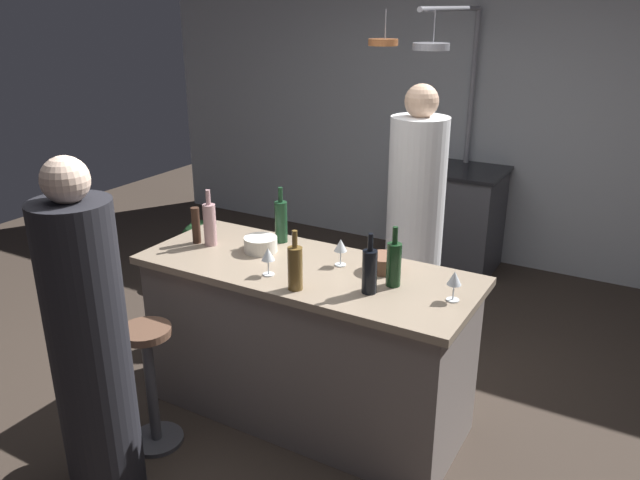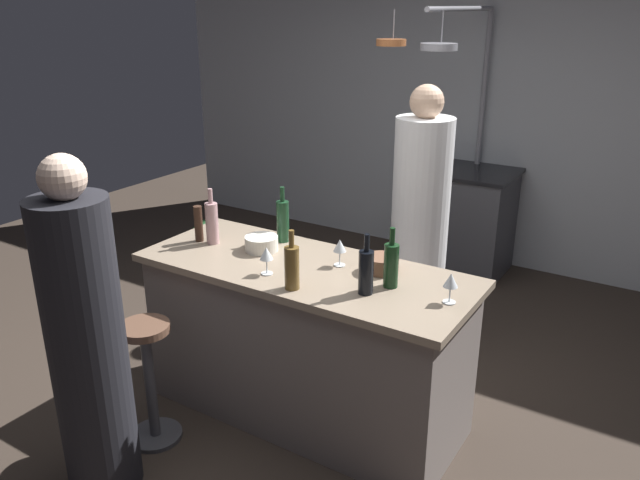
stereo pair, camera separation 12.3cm
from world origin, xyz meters
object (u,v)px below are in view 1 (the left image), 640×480
(bar_stool_left, at_px, (151,381))
(wine_glass_near_right_guest, at_px, (268,256))
(chef, at_px, (414,229))
(potted_plant, at_px, (202,247))
(mixing_bowl_wooden, at_px, (383,263))
(mixing_bowl_ceramic, at_px, (261,244))
(wine_bottle_amber, at_px, (295,267))
(guest_left, at_px, (90,350))
(pepper_mill, at_px, (196,225))
(wine_glass_near_left_guest, at_px, (454,280))
(wine_bottle_red, at_px, (394,263))
(stove_range, at_px, (453,218))
(wine_glass_by_chef, at_px, (341,247))
(wine_bottle_green, at_px, (281,221))
(wine_bottle_dark, at_px, (370,270))
(wine_bottle_rose, at_px, (210,224))

(bar_stool_left, relative_size, wine_glass_near_right_guest, 4.66)
(chef, height_order, potted_plant, chef)
(mixing_bowl_wooden, distance_m, mixing_bowl_ceramic, 0.70)
(wine_bottle_amber, bearing_deg, mixing_bowl_ceramic, 143.10)
(guest_left, relative_size, potted_plant, 3.13)
(pepper_mill, bearing_deg, wine_glass_near_left_guest, 0.32)
(chef, bearing_deg, wine_glass_near_right_guest, -102.93)
(potted_plant, xyz_separation_m, wine_glass_near_left_guest, (2.49, -1.14, 0.71))
(wine_bottle_red, distance_m, mixing_bowl_ceramic, 0.82)
(stove_range, relative_size, wine_bottle_amber, 2.99)
(guest_left, distance_m, wine_bottle_amber, 0.99)
(wine_glass_by_chef, bearing_deg, wine_bottle_amber, -97.86)
(wine_bottle_green, xyz_separation_m, wine_bottle_dark, (0.73, -0.36, -0.01))
(wine_bottle_red, xyz_separation_m, mixing_bowl_ceramic, (-0.82, 0.05, -0.07))
(wine_bottle_dark, relative_size, wine_glass_near_right_guest, 2.03)
(wine_bottle_red, bearing_deg, wine_bottle_amber, -145.10)
(wine_bottle_dark, relative_size, mixing_bowl_ceramic, 1.61)
(wine_bottle_rose, height_order, mixing_bowl_wooden, wine_bottle_rose)
(wine_bottle_amber, bearing_deg, wine_bottle_dark, 23.60)
(stove_range, distance_m, wine_bottle_red, 2.55)
(mixing_bowl_wooden, bearing_deg, mixing_bowl_ceramic, -172.40)
(wine_bottle_amber, relative_size, wine_glass_near_right_guest, 2.04)
(bar_stool_left, bearing_deg, wine_bottle_amber, 29.04)
(wine_bottle_green, height_order, mixing_bowl_ceramic, wine_bottle_green)
(stove_range, height_order, pepper_mill, pepper_mill)
(stove_range, height_order, wine_bottle_dark, wine_bottle_dark)
(wine_bottle_rose, distance_m, wine_bottle_amber, 0.78)
(chef, bearing_deg, wine_glass_near_left_guest, -60.22)
(bar_stool_left, distance_m, wine_bottle_rose, 0.91)
(chef, height_order, wine_glass_near_left_guest, chef)
(wine_bottle_dark, bearing_deg, wine_bottle_red, 63.10)
(potted_plant, relative_size, wine_glass_near_left_guest, 3.56)
(wine_glass_near_left_guest, bearing_deg, wine_bottle_red, 177.03)
(wine_bottle_rose, xyz_separation_m, wine_bottle_amber, (0.73, -0.26, -0.01))
(stove_range, xyz_separation_m, mixing_bowl_ceramic, (-0.33, -2.39, 0.49))
(bar_stool_left, xyz_separation_m, wine_glass_by_chef, (0.71, 0.73, 0.63))
(bar_stool_left, xyz_separation_m, wine_bottle_rose, (-0.07, 0.63, 0.65))
(stove_range, height_order, wine_glass_near_right_guest, wine_glass_near_right_guest)
(wine_bottle_green, distance_m, wine_bottle_amber, 0.65)
(potted_plant, distance_m, wine_bottle_rose, 1.72)
(stove_range, xyz_separation_m, guest_left, (-0.52, -3.43, 0.31))
(potted_plant, bearing_deg, wine_glass_near_left_guest, -24.66)
(wine_glass_near_right_guest, distance_m, wine_glass_near_left_guest, 0.92)
(pepper_mill, xyz_separation_m, wine_bottle_dark, (1.14, -0.11, 0.01))
(potted_plant, xyz_separation_m, wine_glass_by_chef, (1.85, -1.04, 0.71))
(pepper_mill, height_order, mixing_bowl_wooden, pepper_mill)
(chef, relative_size, wine_bottle_dark, 5.85)
(wine_bottle_red, height_order, wine_bottle_amber, wine_bottle_red)
(wine_bottle_dark, xyz_separation_m, wine_bottle_amber, (-0.32, -0.14, 0.00))
(potted_plant, height_order, mixing_bowl_wooden, mixing_bowl_wooden)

